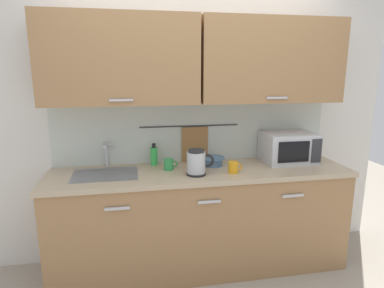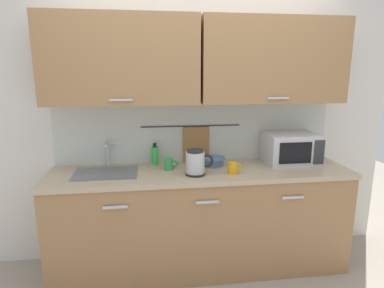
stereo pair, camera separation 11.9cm
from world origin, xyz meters
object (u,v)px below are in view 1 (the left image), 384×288
(dish_soap_bottle, at_px, (154,156))
(electric_kettle, at_px, (197,163))
(microwave, at_px, (288,147))
(mug_by_kettle, at_px, (233,167))
(mixing_bowl, at_px, (213,161))
(mug_near_sink, at_px, (169,164))

(dish_soap_bottle, bearing_deg, electric_kettle, -46.76)
(microwave, xyz_separation_m, electric_kettle, (-0.90, -0.23, -0.03))
(microwave, xyz_separation_m, dish_soap_bottle, (-1.22, 0.11, -0.05))
(dish_soap_bottle, relative_size, mug_by_kettle, 1.63)
(mixing_bowl, bearing_deg, mug_by_kettle, -64.98)
(microwave, bearing_deg, mug_near_sink, -177.01)
(microwave, bearing_deg, electric_kettle, -165.73)
(microwave, height_order, mug_by_kettle, microwave)
(mug_near_sink, relative_size, mixing_bowl, 0.56)
(electric_kettle, bearing_deg, mixing_bowl, 50.47)
(electric_kettle, height_order, mug_by_kettle, electric_kettle)
(mug_by_kettle, bearing_deg, microwave, 22.05)
(mug_near_sink, bearing_deg, electric_kettle, -40.08)
(mug_by_kettle, bearing_deg, electric_kettle, 177.64)
(dish_soap_bottle, xyz_separation_m, mixing_bowl, (0.51, -0.11, -0.04))
(electric_kettle, relative_size, mug_near_sink, 1.89)
(mug_near_sink, bearing_deg, dish_soap_bottle, 124.38)
(electric_kettle, xyz_separation_m, mug_near_sink, (-0.20, 0.17, -0.05))
(electric_kettle, bearing_deg, microwave, 14.27)
(mixing_bowl, bearing_deg, electric_kettle, -129.53)
(dish_soap_bottle, relative_size, mixing_bowl, 0.92)
(dish_soap_bottle, height_order, mixing_bowl, dish_soap_bottle)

